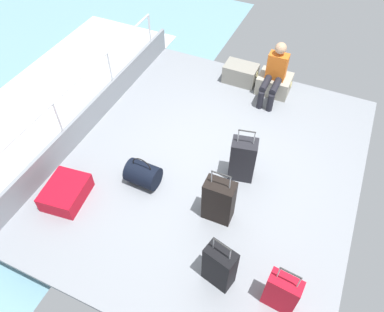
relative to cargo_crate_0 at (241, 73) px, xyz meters
The scene contains 13 objects.
ground_plane 2.20m from the cargo_crate_0, 82.14° to the right, with size 4.40×5.20×0.06m, color gray.
gunwale_port 2.87m from the cargo_crate_0, 130.69° to the right, with size 0.06×5.20×0.45m, color gray.
railing_port 2.93m from the cargo_crate_0, 130.69° to the right, with size 0.04×4.20×1.02m.
sea_wake 3.99m from the cargo_crate_0, 146.62° to the right, with size 12.00×12.00×0.01m.
cargo_crate_0 is the anchor object (origin of this frame).
cargo_crate_1 0.67m from the cargo_crate_0, ahead, with size 0.63×0.48×0.34m.
passenger_seated 0.79m from the cargo_crate_0, 17.35° to the right, with size 0.34×0.66×1.04m.
suitcase_0 4.00m from the cargo_crate_0, 74.31° to the right, with size 0.40×0.29×0.87m.
suitcase_1 4.24m from the cargo_crate_0, 64.58° to the right, with size 0.38×0.22×0.82m.
suitcase_2 3.87m from the cargo_crate_0, 110.27° to the right, with size 0.61×0.72×0.26m.
suitcase_3 3.10m from the cargo_crate_0, 76.22° to the right, with size 0.41×0.26×0.92m.
suitcase_4 2.35m from the cargo_crate_0, 70.27° to the right, with size 0.41×0.33×0.95m.
duffel_bag 2.96m from the cargo_crate_0, 99.34° to the right, with size 0.48×0.36×0.51m.
Camera 1 is at (1.26, -3.49, 4.36)m, focal length 34.30 mm.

